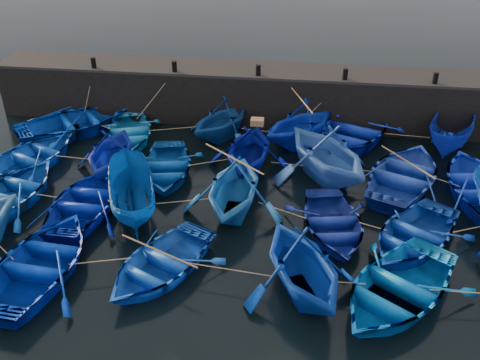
# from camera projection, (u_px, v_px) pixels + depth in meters

# --- Properties ---
(ground) EXTENTS (120.00, 120.00, 0.00)m
(ground) POSITION_uv_depth(u_px,v_px,m) (228.00, 245.00, 18.18)
(ground) COLOR black
(ground) RESTS_ON ground
(quay_wall) EXTENTS (26.00, 2.50, 2.50)m
(quay_wall) POSITION_uv_depth(u_px,v_px,m) (259.00, 96.00, 26.46)
(quay_wall) COLOR black
(quay_wall) RESTS_ON ground
(quay_top) EXTENTS (26.00, 2.50, 0.12)m
(quay_top) POSITION_uv_depth(u_px,v_px,m) (260.00, 70.00, 25.79)
(quay_top) COLOR black
(quay_top) RESTS_ON quay_wall
(bollard_0) EXTENTS (0.24, 0.24, 0.50)m
(bollard_0) POSITION_uv_depth(u_px,v_px,m) (93.00, 63.00, 25.77)
(bollard_0) COLOR black
(bollard_0) RESTS_ON quay_top
(bollard_1) EXTENTS (0.24, 0.24, 0.50)m
(bollard_1) POSITION_uv_depth(u_px,v_px,m) (174.00, 66.00, 25.32)
(bollard_1) COLOR black
(bollard_1) RESTS_ON quay_top
(bollard_2) EXTENTS (0.24, 0.24, 0.50)m
(bollard_2) POSITION_uv_depth(u_px,v_px,m) (258.00, 70.00, 24.86)
(bollard_2) COLOR black
(bollard_2) RESTS_ON quay_top
(bollard_3) EXTENTS (0.24, 0.24, 0.50)m
(bollard_3) POSITION_uv_depth(u_px,v_px,m) (345.00, 74.00, 24.41)
(bollard_3) COLOR black
(bollard_3) RESTS_ON quay_top
(bollard_4) EXTENTS (0.24, 0.24, 0.50)m
(bollard_4) POSITION_uv_depth(u_px,v_px,m) (435.00, 78.00, 23.95)
(bollard_4) COLOR black
(bollard_4) RESTS_ON quay_top
(boat_0) EXTENTS (6.71, 6.46, 1.13)m
(boat_0) POSITION_uv_depth(u_px,v_px,m) (75.00, 122.00, 25.42)
(boat_0) COLOR #023293
(boat_0) RESTS_ON ground
(boat_1) EXTENTS (4.39, 5.16, 0.91)m
(boat_1) POSITION_uv_depth(u_px,v_px,m) (129.00, 131.00, 24.78)
(boat_1) COLOR blue
(boat_1) RESTS_ON ground
(boat_2) EXTENTS (4.72, 4.90, 1.98)m
(boat_2) POSITION_uv_depth(u_px,v_px,m) (221.00, 119.00, 24.70)
(boat_2) COLOR navy
(boat_2) RESTS_ON ground
(boat_3) EXTENTS (5.44, 5.48, 2.18)m
(boat_3) POSITION_uv_depth(u_px,v_px,m) (300.00, 123.00, 24.05)
(boat_3) COLOR #0A2DD3
(boat_3) RESTS_ON ground
(boat_4) EXTENTS (6.17, 7.01, 1.21)m
(boat_4) POSITION_uv_depth(u_px,v_px,m) (353.00, 130.00, 24.54)
(boat_4) COLOR #0B229C
(boat_4) RESTS_ON ground
(boat_5) EXTENTS (3.29, 5.04, 1.83)m
(boat_5) POSITION_uv_depth(u_px,v_px,m) (452.00, 131.00, 23.72)
(boat_5) COLOR navy
(boat_5) RESTS_ON ground
(boat_6) EXTENTS (4.88, 5.54, 0.95)m
(boat_6) POSITION_uv_depth(u_px,v_px,m) (32.00, 156.00, 22.70)
(boat_6) COLOR #093C95
(boat_6) RESTS_ON ground
(boat_7) EXTENTS (3.42, 3.94, 2.05)m
(boat_7) POSITION_uv_depth(u_px,v_px,m) (111.00, 151.00, 21.92)
(boat_7) COLOR #0C2099
(boat_7) RESTS_ON ground
(boat_8) EXTENTS (3.86, 4.82, 0.89)m
(boat_8) POSITION_uv_depth(u_px,v_px,m) (166.00, 166.00, 21.96)
(boat_8) COLOR #0A4C99
(boat_8) RESTS_ON ground
(boat_9) EXTENTS (3.87, 4.41, 2.21)m
(boat_9) POSITION_uv_depth(u_px,v_px,m) (249.00, 149.00, 21.88)
(boat_9) COLOR #000B7C
(boat_9) RESTS_ON ground
(boat_10) EXTENTS (6.26, 6.44, 2.58)m
(boat_10) POSITION_uv_depth(u_px,v_px,m) (327.00, 151.00, 21.32)
(boat_10) COLOR blue
(boat_10) RESTS_ON ground
(boat_11) EXTENTS (5.53, 6.32, 1.09)m
(boat_11) POSITION_uv_depth(u_px,v_px,m) (405.00, 174.00, 21.22)
(boat_11) COLOR #1D3DA5
(boat_11) RESTS_ON ground
(boat_13) EXTENTS (4.56, 5.62, 1.03)m
(boat_13) POSITION_uv_depth(u_px,v_px,m) (9.00, 193.00, 20.11)
(boat_13) COLOR #09449F
(boat_13) RESTS_ON ground
(boat_14) EXTENTS (3.39, 4.67, 0.95)m
(boat_14) POSITION_uv_depth(u_px,v_px,m) (86.00, 202.00, 19.65)
(boat_14) COLOR #041C91
(boat_14) RESTS_ON ground
(boat_15) EXTENTS (3.14, 4.70, 1.70)m
(boat_15) POSITION_uv_depth(u_px,v_px,m) (131.00, 195.00, 19.34)
(boat_15) COLOR navy
(boat_15) RESTS_ON ground
(boat_16) EXTENTS (3.90, 4.47, 2.28)m
(boat_16) POSITION_uv_depth(u_px,v_px,m) (234.00, 187.00, 19.27)
(boat_16) COLOR #1A61AE
(boat_16) RESTS_ON ground
(boat_17) EXTENTS (3.80, 4.76, 0.88)m
(boat_17) POSITION_uv_depth(u_px,v_px,m) (333.00, 223.00, 18.54)
(boat_17) COLOR navy
(boat_17) RESTS_ON ground
(boat_18) EXTENTS (5.18, 5.53, 0.93)m
(boat_18) POSITION_uv_depth(u_px,v_px,m) (414.00, 234.00, 17.94)
(boat_18) COLOR #0C399B
(boat_18) RESTS_ON ground
(boat_21) EXTENTS (3.97, 5.29, 1.04)m
(boat_21) POSITION_uv_depth(u_px,v_px,m) (41.00, 263.00, 16.59)
(boat_21) COLOR #0027A2
(boat_21) RESTS_ON ground
(boat_22) EXTENTS (4.70, 5.27, 0.90)m
(boat_22) POSITION_uv_depth(u_px,v_px,m) (160.00, 263.00, 16.69)
(boat_22) COLOR blue
(boat_22) RESTS_ON ground
(boat_23) EXTENTS (5.13, 5.41, 2.24)m
(boat_23) POSITION_uv_depth(u_px,v_px,m) (302.00, 264.00, 15.62)
(boat_23) COLOR #053291
(boat_23) RESTS_ON ground
(boat_24) EXTENTS (5.84, 6.21, 1.05)m
(boat_24) POSITION_uv_depth(u_px,v_px,m) (397.00, 288.00, 15.62)
(boat_24) COLOR blue
(boat_24) RESTS_ON ground
(wooden_crate) EXTENTS (0.52, 0.40, 0.26)m
(wooden_crate) POSITION_uv_depth(u_px,v_px,m) (257.00, 122.00, 21.22)
(wooden_crate) COLOR brown
(wooden_crate) RESTS_ON boat_9
(mooring_ropes) EXTENTS (17.41, 11.98, 2.10)m
(mooring_ropes) POSITION_uv_depth(u_px,v_px,m) (255.00, 156.00, 21.88)
(mooring_ropes) COLOR tan
(mooring_ropes) RESTS_ON ground
(loose_oars) EXTENTS (10.55, 11.65, 1.44)m
(loose_oars) POSITION_uv_depth(u_px,v_px,m) (284.00, 161.00, 19.88)
(loose_oars) COLOR #99724C
(loose_oars) RESTS_ON ground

